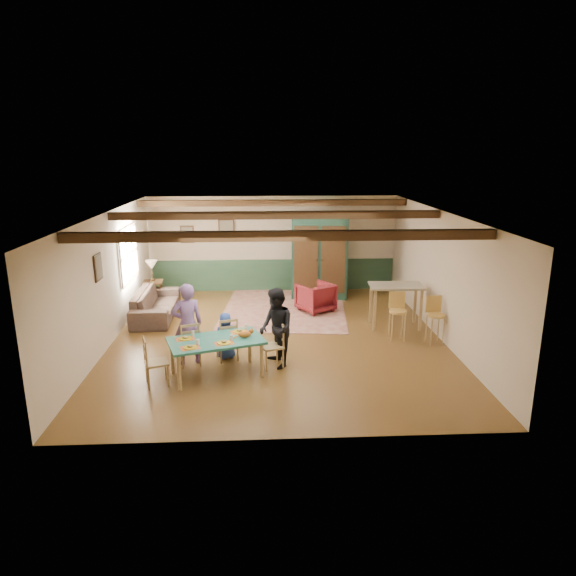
{
  "coord_description": "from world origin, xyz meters",
  "views": [
    {
      "loc": [
        -0.31,
        -10.41,
        3.93
      ],
      "look_at": [
        0.22,
        -0.1,
        1.15
      ],
      "focal_mm": 32.0,
      "sensor_mm": 36.0,
      "label": 1
    }
  ],
  "objects_px": {
    "dining_chair_end_left": "(157,361)",
    "table_lamp": "(152,271)",
    "bar_stool_right": "(436,321)",
    "person_man": "(187,324)",
    "dining_chair_far_left": "(189,343)",
    "person_woman": "(276,328)",
    "dining_chair_far_right": "(227,338)",
    "dining_chair_end_right": "(272,345)",
    "person_child": "(226,336)",
    "armoire": "(320,256)",
    "armchair": "(316,297)",
    "bar_stool_left": "(398,317)",
    "end_table": "(153,292)",
    "dining_table": "(217,358)",
    "counter_table": "(395,306)",
    "sofa": "(156,304)",
    "cat": "(244,334)"
  },
  "relations": [
    {
      "from": "dining_chair_end_left",
      "to": "table_lamp",
      "type": "bearing_deg",
      "value": -6.36
    },
    {
      "from": "bar_stool_right",
      "to": "person_man",
      "type": "bearing_deg",
      "value": -175.67
    },
    {
      "from": "dining_chair_far_left",
      "to": "person_woman",
      "type": "height_order",
      "value": "person_woman"
    },
    {
      "from": "dining_chair_far_right",
      "to": "dining_chair_end_right",
      "type": "bearing_deg",
      "value": 136.17
    },
    {
      "from": "person_child",
      "to": "bar_stool_right",
      "type": "bearing_deg",
      "value": 168.96
    },
    {
      "from": "dining_chair_end_right",
      "to": "armoire",
      "type": "xyz_separation_m",
      "value": [
        1.4,
        4.65,
        0.73
      ]
    },
    {
      "from": "dining_chair_far_left",
      "to": "bar_stool_right",
      "type": "distance_m",
      "value": 5.05
    },
    {
      "from": "dining_chair_far_left",
      "to": "dining_chair_far_right",
      "type": "height_order",
      "value": "same"
    },
    {
      "from": "armoire",
      "to": "table_lamp",
      "type": "xyz_separation_m",
      "value": [
        -4.44,
        -0.37,
        -0.28
      ]
    },
    {
      "from": "table_lamp",
      "to": "bar_stool_right",
      "type": "height_order",
      "value": "table_lamp"
    },
    {
      "from": "dining_chair_end_left",
      "to": "armchair",
      "type": "distance_m",
      "value": 5.13
    },
    {
      "from": "person_child",
      "to": "table_lamp",
      "type": "bearing_deg",
      "value": -78.73
    },
    {
      "from": "armoire",
      "to": "bar_stool_left",
      "type": "distance_m",
      "value": 3.65
    },
    {
      "from": "armoire",
      "to": "person_woman",
      "type": "bearing_deg",
      "value": -99.85
    },
    {
      "from": "dining_chair_end_left",
      "to": "end_table",
      "type": "height_order",
      "value": "dining_chair_end_left"
    },
    {
      "from": "dining_table",
      "to": "counter_table",
      "type": "height_order",
      "value": "counter_table"
    },
    {
      "from": "armchair",
      "to": "end_table",
      "type": "bearing_deg",
      "value": -43.7
    },
    {
      "from": "dining_chair_end_right",
      "to": "person_man",
      "type": "relative_size",
      "value": 0.55
    },
    {
      "from": "armoire",
      "to": "bar_stool_right",
      "type": "distance_m",
      "value": 4.2
    },
    {
      "from": "counter_table",
      "to": "person_man",
      "type": "bearing_deg",
      "value": -156.95
    },
    {
      "from": "dining_chair_end_left",
      "to": "bar_stool_right",
      "type": "height_order",
      "value": "bar_stool_right"
    },
    {
      "from": "dining_chair_end_right",
      "to": "counter_table",
      "type": "relative_size",
      "value": 0.73
    },
    {
      "from": "person_woman",
      "to": "table_lamp",
      "type": "bearing_deg",
      "value": -162.01
    },
    {
      "from": "dining_chair_far_left",
      "to": "bar_stool_right",
      "type": "xyz_separation_m",
      "value": [
        4.98,
        0.85,
        0.07
      ]
    },
    {
      "from": "person_woman",
      "to": "dining_chair_far_right",
      "type": "bearing_deg",
      "value": -130.27
    },
    {
      "from": "end_table",
      "to": "bar_stool_right",
      "type": "xyz_separation_m",
      "value": [
        6.47,
        -3.25,
        0.2
      ]
    },
    {
      "from": "dining_chair_end_left",
      "to": "sofa",
      "type": "relative_size",
      "value": 0.38
    },
    {
      "from": "armchair",
      "to": "bar_stool_right",
      "type": "relative_size",
      "value": 0.79
    },
    {
      "from": "end_table",
      "to": "bar_stool_left",
      "type": "relative_size",
      "value": 0.6
    },
    {
      "from": "counter_table",
      "to": "armchair",
      "type": "bearing_deg",
      "value": 143.63
    },
    {
      "from": "armoire",
      "to": "table_lamp",
      "type": "distance_m",
      "value": 4.46
    },
    {
      "from": "armoire",
      "to": "sofa",
      "type": "relative_size",
      "value": 1.03
    },
    {
      "from": "person_man",
      "to": "person_woman",
      "type": "relative_size",
      "value": 1.05
    },
    {
      "from": "dining_table",
      "to": "sofa",
      "type": "distance_m",
      "value": 3.88
    },
    {
      "from": "end_table",
      "to": "bar_stool_right",
      "type": "height_order",
      "value": "bar_stool_right"
    },
    {
      "from": "armchair",
      "to": "end_table",
      "type": "relative_size",
      "value": 1.31
    },
    {
      "from": "person_woman",
      "to": "person_man",
      "type": "bearing_deg",
      "value": -115.87
    },
    {
      "from": "dining_chair_far_left",
      "to": "armoire",
      "type": "height_order",
      "value": "armoire"
    },
    {
      "from": "cat",
      "to": "armchair",
      "type": "xyz_separation_m",
      "value": [
        1.66,
        3.64,
        -0.4
      ]
    },
    {
      "from": "counter_table",
      "to": "bar_stool_left",
      "type": "relative_size",
      "value": 1.17
    },
    {
      "from": "sofa",
      "to": "end_table",
      "type": "relative_size",
      "value": 3.7
    },
    {
      "from": "person_woman",
      "to": "end_table",
      "type": "xyz_separation_m",
      "value": [
        -3.12,
        4.25,
        -0.45
      ]
    },
    {
      "from": "person_man",
      "to": "person_child",
      "type": "bearing_deg",
      "value": 180.0
    },
    {
      "from": "end_table",
      "to": "dining_table",
      "type": "bearing_deg",
      "value": -66.1
    },
    {
      "from": "dining_table",
      "to": "armchair",
      "type": "distance_m",
      "value": 4.3
    },
    {
      "from": "person_man",
      "to": "end_table",
      "type": "xyz_separation_m",
      "value": [
        -1.47,
        4.03,
        -0.48
      ]
    },
    {
      "from": "dining_chair_end_right",
      "to": "armoire",
      "type": "relative_size",
      "value": 0.37
    },
    {
      "from": "dining_chair_end_right",
      "to": "counter_table",
      "type": "bearing_deg",
      "value": 108.34
    },
    {
      "from": "sofa",
      "to": "table_lamp",
      "type": "height_order",
      "value": "table_lamp"
    },
    {
      "from": "dining_table",
      "to": "dining_chair_end_left",
      "type": "distance_m",
      "value": 1.05
    }
  ]
}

